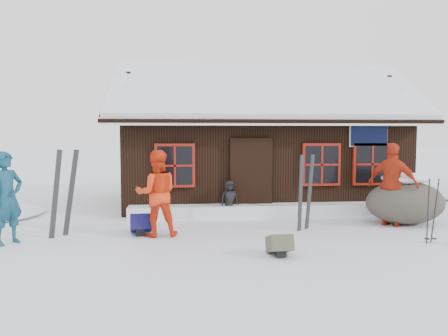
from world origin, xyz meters
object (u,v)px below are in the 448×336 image
at_px(skier_orange_left, 157,193).
at_px(ski_pair_left, 63,194).
at_px(ski_poles, 431,212).
at_px(skier_teal, 7,198).
at_px(skier_orange_right, 393,185).
at_px(backpack_blue, 141,227).
at_px(boulder, 405,201).
at_px(skier_crouched, 229,199).
at_px(backpack_olive, 279,248).

distance_m(skier_orange_left, ski_pair_left, 1.98).
relative_size(skier_orange_left, ski_poles, 1.37).
height_order(skier_teal, skier_orange_left, same).
xyz_separation_m(skier_orange_right, backpack_blue, (-5.83, -0.33, -0.81)).
height_order(skier_teal, boulder, skier_teal).
relative_size(ski_poles, backpack_blue, 2.22).
height_order(skier_teal, ski_pair_left, ski_pair_left).
bearing_deg(skier_orange_left, ski_poles, 161.76).
bearing_deg(ski_pair_left, skier_crouched, -5.01).
height_order(boulder, ski_poles, ski_poles).
distance_m(skier_teal, skier_crouched, 5.16).
bearing_deg(skier_orange_left, skier_teal, 0.68).
bearing_deg(backpack_olive, skier_orange_right, 33.30).
height_order(skier_orange_right, boulder, skier_orange_right).
distance_m(ski_pair_left, backpack_olive, 4.70).
distance_m(skier_teal, skier_orange_left, 2.91).
bearing_deg(skier_teal, boulder, -48.66).
relative_size(skier_orange_right, backpack_blue, 3.25).
bearing_deg(ski_poles, backpack_blue, 167.42).
distance_m(skier_crouched, boulder, 4.29).
height_order(skier_orange_left, backpack_olive, skier_orange_left).
bearing_deg(ski_poles, boulder, 77.05).
xyz_separation_m(skier_orange_right, skier_crouched, (-3.73, 1.31, -0.49)).
relative_size(skier_teal, backpack_blue, 3.03).
bearing_deg(skier_orange_right, backpack_blue, 45.75).
xyz_separation_m(skier_crouched, backpack_blue, (-2.10, -1.64, -0.32)).
distance_m(skier_teal, ski_pair_left, 1.09).
bearing_deg(ski_pair_left, skier_teal, -176.64).
bearing_deg(ski_pair_left, backpack_blue, -28.77).
relative_size(skier_orange_left, ski_pair_left, 0.97).
bearing_deg(skier_orange_left, skier_orange_right, 178.68).
xyz_separation_m(skier_teal, backpack_olive, (5.15, -1.34, -0.77)).
relative_size(ski_pair_left, backpack_olive, 3.59).
bearing_deg(skier_crouched, skier_teal, -169.13).
bearing_deg(skier_teal, ski_pair_left, -23.45).
xyz_separation_m(skier_orange_left, ski_pair_left, (-1.97, 0.20, -0.01)).
height_order(skier_orange_left, backpack_blue, skier_orange_left).
relative_size(skier_teal, ski_pair_left, 0.96).
bearing_deg(backpack_blue, backpack_olive, -41.96).
height_order(skier_teal, skier_orange_right, skier_orange_right).
bearing_deg(skier_orange_right, ski_poles, 132.40).
bearing_deg(ski_pair_left, boulder, -25.23).
height_order(skier_orange_left, skier_crouched, skier_orange_left).
relative_size(boulder, ski_pair_left, 1.00).
bearing_deg(ski_pair_left, skier_orange_right, -26.32).
bearing_deg(backpack_olive, skier_teal, 163.65).
relative_size(skier_orange_left, skier_orange_right, 0.93).
distance_m(skier_orange_left, ski_poles, 5.59).
bearing_deg(skier_orange_right, skier_crouched, 23.11).
distance_m(skier_teal, backpack_blue, 2.71).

